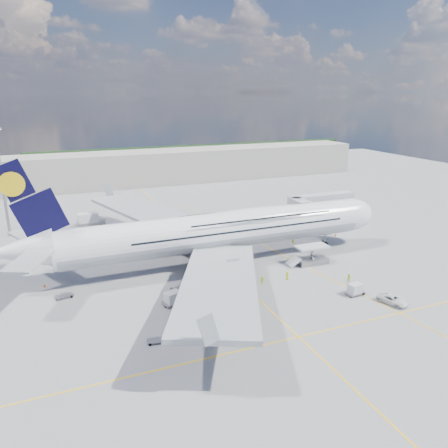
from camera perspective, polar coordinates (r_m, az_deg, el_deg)
name	(u,v)px	position (r m, az deg, el deg)	size (l,w,h in m)	color
ground	(240,282)	(79.67, 2.10, -7.58)	(300.00, 300.00, 0.00)	gray
taxi_line_main	(240,282)	(79.67, 2.10, -7.57)	(0.25, 220.00, 0.01)	yellow
taxi_line_cross	(299,337)	(64.08, 9.71, -14.32)	(120.00, 0.25, 0.01)	yellow
taxi_line_diag	(281,254)	(93.85, 7.41, -3.84)	(0.25, 100.00, 0.01)	yellow
airliner	(221,230)	(85.90, -0.43, -0.82)	(77.26, 79.15, 23.71)	white
jet_bridge	(316,204)	(108.77, 11.98, 2.59)	(18.80, 12.10, 8.50)	#B7B7BC
cargo_loader	(311,257)	(89.18, 11.26, -4.30)	(8.53, 3.20, 3.67)	silver
light_mast	(2,182)	(113.18, -26.98, 4.97)	(3.00, 0.70, 25.50)	gray
terminal	(135,168)	(166.01, -11.58, 7.15)	(180.00, 16.00, 12.00)	#B2AD9E
tree_line	(198,153)	(219.54, -3.46, 9.21)	(160.00, 6.00, 8.00)	#193814
dolly_row_a	(157,340)	(62.57, -8.78, -14.78)	(2.85, 1.82, 0.39)	gray
dolly_row_b	(173,298)	(71.74, -6.72, -9.55)	(3.82, 2.88, 2.15)	gray
dolly_row_c	(179,289)	(76.63, -5.84, -8.40)	(3.53, 2.77, 0.46)	gray
dolly_back	(64,296)	(78.48, -20.15, -8.81)	(3.14, 2.19, 0.42)	gray
dolly_nose_far	(355,289)	(77.66, 16.76, -8.13)	(3.35, 2.11, 1.99)	gray
dolly_nose_near	(238,272)	(82.81, 1.87, -6.31)	(3.70, 2.82, 0.48)	gray
baggage_tug	(217,302)	(70.74, -0.96, -10.12)	(3.37, 2.44, 1.92)	silver
catering_truck_inner	(197,238)	(97.47, -3.55, -1.83)	(6.66, 3.40, 3.79)	gray
catering_truck_outer	(91,221)	(114.32, -16.93, 0.33)	(6.77, 2.68, 4.05)	gray
service_van	(393,300)	(76.71, 21.18, -9.22)	(2.29, 4.96, 1.38)	white
crew_nose	(293,240)	(99.65, 9.00, -2.08)	(0.71, 0.47, 1.96)	#CDF419
crew_loader	(349,278)	(82.10, 16.02, -6.83)	(0.85, 0.66, 1.75)	#BDEE19
crew_wing	(217,304)	(70.32, -0.95, -10.36)	(0.90, 0.38, 1.54)	#AAE518
crew_van	(287,276)	(81.04, 8.27, -6.69)	(0.79, 0.51, 1.61)	#C5DE17
crew_tug	(262,281)	(78.52, 5.02, -7.37)	(1.03, 0.59, 1.59)	#CAE217
cone_nose	(336,235)	(107.49, 14.37, -1.38)	(0.50, 0.50, 0.64)	#F8540D
cone_wing_left_inner	(185,241)	(100.75, -5.12, -2.16)	(0.40, 0.40, 0.50)	#F8540D
cone_wing_left_outer	(150,232)	(107.52, -9.68, -1.08)	(0.50, 0.50, 0.63)	#F8540D
cone_wing_right_inner	(177,306)	(71.12, -6.12, -10.57)	(0.47, 0.47, 0.60)	#F8540D
cone_wing_right_outer	(240,316)	(67.85, 2.17, -11.95)	(0.40, 0.40, 0.51)	#F8540D
cone_tail	(44,285)	(83.84, -22.42, -7.41)	(0.48, 0.48, 0.61)	#F8540D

